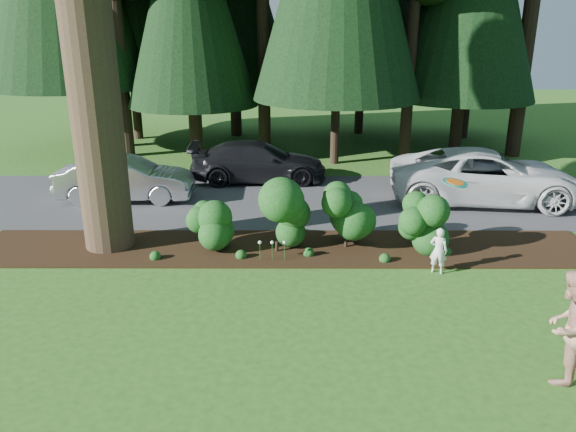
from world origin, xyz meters
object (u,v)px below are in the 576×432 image
at_px(adult, 569,327).
at_px(frisbee, 455,183).
at_px(car_white_suv, 486,176).
at_px(car_dark_suv, 258,162).
at_px(car_silver_wagon, 125,179).
at_px(child, 439,251).

height_order(adult, frisbee, frisbee).
xyz_separation_m(car_white_suv, adult, (-1.89, -9.67, 0.10)).
bearing_deg(adult, car_dark_suv, -106.06).
height_order(car_dark_suv, adult, adult).
relative_size(car_silver_wagon, adult, 2.23).
bearing_deg(car_white_suv, frisbee, 160.60).
bearing_deg(adult, car_silver_wagon, -85.68).
bearing_deg(car_white_suv, child, 158.64).
relative_size(car_silver_wagon, frisbee, 7.61).
bearing_deg(frisbee, car_silver_wagon, 148.01).
distance_m(car_white_suv, frisbee, 6.31).
distance_m(car_silver_wagon, car_white_suv, 11.77).
xyz_separation_m(car_white_suv, frisbee, (-2.69, -5.54, 1.34)).
relative_size(adult, frisbee, 3.41).
relative_size(car_silver_wagon, car_white_suv, 0.71).
xyz_separation_m(car_dark_suv, frisbee, (4.85, -8.06, 1.48)).
relative_size(car_dark_suv, frisbee, 8.65).
distance_m(adult, frisbee, 4.38).
xyz_separation_m(car_silver_wagon, child, (8.88, -5.62, -0.19)).
xyz_separation_m(child, frisbee, (0.21, -0.06, 1.66)).
height_order(car_white_suv, car_dark_suv, car_white_suv).
distance_m(car_silver_wagon, child, 10.51).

